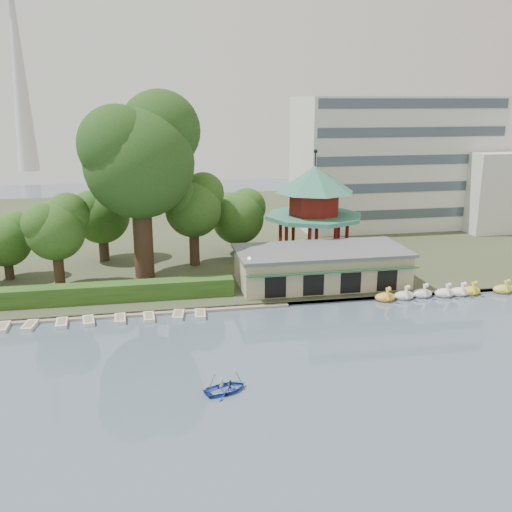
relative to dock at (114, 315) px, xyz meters
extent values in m
plane|color=slate|center=(12.00, -17.20, -0.12)|extent=(220.00, 220.00, 0.00)
cube|color=#424930|center=(12.00, 34.80, 0.08)|extent=(220.00, 70.00, 0.40)
cube|color=gray|center=(12.00, 0.10, 0.03)|extent=(220.00, 0.60, 0.30)
cube|color=gray|center=(0.00, 0.00, 0.00)|extent=(34.00, 1.60, 0.24)
cube|color=tan|center=(22.00, 4.80, 2.08)|extent=(18.00, 8.00, 3.60)
cube|color=#595B5E|center=(22.00, 4.80, 4.03)|extent=(18.60, 8.60, 0.30)
cube|color=#194C2D|center=(22.00, 0.50, 2.88)|extent=(18.00, 1.59, 0.45)
cylinder|color=tan|center=(24.00, 14.80, 0.88)|extent=(10.40, 10.40, 1.20)
cylinder|color=#357B62|center=(24.00, 14.80, 5.73)|extent=(12.40, 12.40, 0.50)
cylinder|color=maroon|center=(24.00, 14.80, 7.38)|extent=(6.40, 6.40, 2.80)
cone|color=#357B62|center=(24.00, 14.80, 10.38)|extent=(10.00, 10.00, 3.20)
cylinder|color=black|center=(24.00, 14.80, 12.88)|extent=(0.16, 0.16, 1.80)
cube|color=silver|center=(42.00, 32.80, 10.28)|extent=(30.00, 14.00, 20.00)
cube|color=silver|center=(58.00, 26.80, 6.28)|extent=(14.00, 10.00, 12.00)
cone|color=silver|center=(-30.00, 122.80, 29.88)|extent=(6.00, 6.00, 60.00)
cube|color=#2F581D|center=(-3.00, 3.30, 1.18)|extent=(30.00, 2.00, 1.80)
cylinder|color=black|center=(13.50, 1.80, 2.28)|extent=(0.12, 0.12, 4.00)
sphere|color=beige|center=(13.50, 1.80, 4.38)|extent=(0.36, 0.36, 0.36)
cylinder|color=#3A281C|center=(3.00, 10.80, 5.47)|extent=(2.17, 2.17, 10.39)
sphere|color=#254818|center=(3.00, 10.80, 13.16)|extent=(12.04, 12.04, 12.04)
sphere|color=#254818|center=(5.41, 12.61, 16.49)|extent=(9.03, 9.03, 9.03)
sphere|color=#254818|center=(0.89, 9.60, 15.24)|extent=(8.42, 8.42, 8.42)
cylinder|color=#3A281C|center=(-6.00, 8.80, 2.76)|extent=(1.11, 1.11, 4.96)
sphere|color=#2F581D|center=(-6.00, 8.80, 6.43)|extent=(6.17, 6.17, 6.17)
sphere|color=#2F581D|center=(-4.77, 9.73, 8.02)|extent=(4.63, 4.63, 4.63)
sphere|color=#2F581D|center=(-7.08, 8.18, 7.43)|extent=(4.32, 4.32, 4.32)
cylinder|color=#3A281C|center=(-12.00, 12.80, 2.02)|extent=(1.00, 1.00, 3.49)
sphere|color=#2F581D|center=(-12.00, 12.80, 4.61)|extent=(5.55, 5.55, 5.55)
sphere|color=#2F581D|center=(-10.89, 13.63, 5.72)|extent=(4.16, 4.16, 4.16)
cylinder|color=#3A281C|center=(9.00, 14.80, 3.05)|extent=(1.21, 1.21, 5.53)
sphere|color=#2F581D|center=(9.00, 14.80, 7.14)|extent=(6.74, 6.74, 6.74)
sphere|color=#2F581D|center=(10.35, 15.81, 8.91)|extent=(5.05, 5.05, 5.05)
sphere|color=#2F581D|center=(7.82, 14.13, 8.25)|extent=(4.71, 4.71, 4.71)
cylinder|color=#3A281C|center=(15.00, 18.80, 2.19)|extent=(1.21, 1.21, 3.81)
sphere|color=#2F581D|center=(15.00, 18.80, 5.01)|extent=(6.72, 6.72, 6.72)
sphere|color=#2F581D|center=(16.34, 19.81, 6.23)|extent=(5.04, 5.04, 5.04)
sphere|color=#2F581D|center=(13.82, 18.13, 5.77)|extent=(4.71, 4.71, 4.71)
cylinder|color=#3A281C|center=(-2.00, 18.80, 2.57)|extent=(1.23, 1.23, 4.58)
sphere|color=#2F581D|center=(-2.00, 18.80, 5.96)|extent=(6.82, 6.82, 6.82)
sphere|color=#2F581D|center=(-0.64, 19.82, 7.43)|extent=(5.12, 5.12, 5.12)
sphere|color=#2F581D|center=(-3.19, 18.12, 6.88)|extent=(4.78, 4.78, 4.78)
ellipsoid|color=yellow|center=(27.20, -0.78, 0.23)|extent=(2.16, 1.44, 0.99)
cylinder|color=yellow|center=(27.20, -1.33, 0.78)|extent=(0.26, 0.79, 1.29)
sphere|color=yellow|center=(27.20, -1.63, 1.43)|extent=(0.44, 0.44, 0.44)
ellipsoid|color=white|center=(29.33, -0.63, 0.23)|extent=(2.16, 1.44, 0.99)
cylinder|color=white|center=(29.33, -1.18, 0.78)|extent=(0.26, 0.79, 1.29)
sphere|color=white|center=(29.33, -1.48, 1.43)|extent=(0.44, 0.44, 0.44)
ellipsoid|color=white|center=(31.46, -0.41, 0.23)|extent=(2.16, 1.44, 0.99)
cylinder|color=white|center=(31.46, -0.96, 0.78)|extent=(0.26, 0.79, 1.29)
sphere|color=white|center=(31.46, -1.26, 1.43)|extent=(0.44, 0.44, 0.44)
ellipsoid|color=white|center=(33.87, -0.71, 0.23)|extent=(2.16, 1.44, 0.99)
cylinder|color=white|center=(33.87, -1.26, 0.78)|extent=(0.26, 0.79, 1.29)
sphere|color=white|center=(33.87, -1.56, 1.43)|extent=(0.44, 0.44, 0.44)
ellipsoid|color=white|center=(35.60, -0.67, 0.23)|extent=(2.16, 1.44, 0.99)
cylinder|color=white|center=(35.60, -1.22, 0.78)|extent=(0.26, 0.79, 1.29)
sphere|color=white|center=(35.60, -1.52, 1.43)|extent=(0.44, 0.44, 0.44)
ellipsoid|color=yellow|center=(36.88, -0.60, 0.23)|extent=(2.16, 1.44, 0.99)
cylinder|color=yellow|center=(36.88, -1.15, 0.78)|extent=(0.26, 0.79, 1.29)
sphere|color=yellow|center=(36.88, -1.45, 1.43)|extent=(0.44, 0.44, 0.44)
ellipsoid|color=#DCCF44|center=(40.58, -0.73, 0.23)|extent=(2.16, 1.44, 0.99)
cylinder|color=#DCCF44|center=(40.58, -1.28, 0.78)|extent=(0.26, 0.79, 1.29)
sphere|color=#DCCF44|center=(40.58, -1.58, 1.43)|extent=(0.44, 0.44, 0.44)
cube|color=white|center=(-9.64, -1.51, 0.06)|extent=(1.02, 2.31, 0.36)
cube|color=white|center=(-7.32, -1.54, 0.06)|extent=(1.28, 2.41, 0.36)
cube|color=white|center=(-4.56, -1.47, 0.06)|extent=(1.15, 2.36, 0.36)
cube|color=white|center=(-2.19, -1.36, 0.06)|extent=(1.30, 2.41, 0.36)
cube|color=white|center=(0.66, -1.38, 0.06)|extent=(1.09, 2.34, 0.36)
cube|color=white|center=(3.32, -1.46, 0.06)|extent=(1.11, 2.35, 0.36)
cube|color=white|center=(6.06, -1.40, 0.06)|extent=(1.33, 2.42, 0.36)
cube|color=white|center=(8.13, -1.59, 0.06)|extent=(1.15, 2.36, 0.36)
imported|color=#294BB6|center=(8.58, -16.48, 0.34)|extent=(5.24, 4.47, 0.92)
imported|color=silver|center=(8.28, -16.28, 0.42)|extent=(0.37, 0.30, 0.87)
imported|color=#2A3343|center=(8.88, -16.68, 0.40)|extent=(0.49, 0.44, 0.85)
cylinder|color=#3A281C|center=(7.38, -16.48, 0.23)|extent=(0.94, 0.29, 2.01)
cylinder|color=#3A281C|center=(9.78, -16.48, 0.23)|extent=(0.94, 0.29, 2.01)
camera|label=1|loc=(3.92, -52.58, 19.84)|focal=40.00mm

